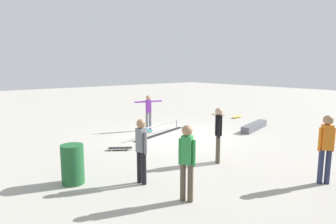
# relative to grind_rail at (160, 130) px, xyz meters

# --- Properties ---
(ground_plane) EXTENTS (60.00, 60.00, 0.00)m
(ground_plane) POSITION_rel_grind_rail_xyz_m (-0.33, 0.76, -0.19)
(ground_plane) COLOR #ADA89E
(grind_rail) EXTENTS (3.25, 1.14, 0.44)m
(grind_rail) POSITION_rel_grind_rail_xyz_m (0.00, 0.00, 0.00)
(grind_rail) COLOR black
(grind_rail) RESTS_ON ground_plane
(skate_ledge) EXTENTS (2.34, 0.92, 0.29)m
(skate_ledge) POSITION_rel_grind_rail_xyz_m (-3.82, 2.02, -0.05)
(skate_ledge) COLOR #595960
(skate_ledge) RESTS_ON ground_plane
(skater_main) EXTENTS (1.24, 0.43, 1.57)m
(skater_main) POSITION_rel_grind_rail_xyz_m (-0.08, -0.95, 0.72)
(skater_main) COLOR slate
(skater_main) RESTS_ON ground_plane
(skateboard_main) EXTENTS (0.30, 0.81, 0.09)m
(skateboard_main) POSITION_rel_grind_rail_xyz_m (0.15, -0.84, -0.12)
(skateboard_main) COLOR teal
(skateboard_main) RESTS_ON ground_plane
(bystander_green_shirt) EXTENTS (0.27, 0.36, 1.64)m
(bystander_green_shirt) POSITION_rel_grind_rail_xyz_m (3.42, 5.21, 0.73)
(bystander_green_shirt) COLOR brown
(bystander_green_shirt) RESTS_ON ground_plane
(bystander_grey_shirt) EXTENTS (0.22, 0.36, 1.59)m
(bystander_grey_shirt) POSITION_rel_grind_rail_xyz_m (3.61, 3.84, 0.71)
(bystander_grey_shirt) COLOR black
(bystander_grey_shirt) RESTS_ON ground_plane
(bystander_black_shirt) EXTENTS (0.32, 0.31, 1.64)m
(bystander_black_shirt) POSITION_rel_grind_rail_xyz_m (0.99, 3.98, 0.74)
(bystander_black_shirt) COLOR brown
(bystander_black_shirt) RESTS_ON ground_plane
(bystander_orange_shirt) EXTENTS (0.32, 0.32, 1.68)m
(bystander_orange_shirt) POSITION_rel_grind_rail_xyz_m (0.22, 6.66, 0.76)
(bystander_orange_shirt) COLOR #2D3351
(bystander_orange_shirt) RESTS_ON ground_plane
(loose_skateboard_black) EXTENTS (0.77, 0.62, 0.09)m
(loose_skateboard_black) POSITION_rel_grind_rail_xyz_m (2.54, 1.01, -0.12)
(loose_skateboard_black) COLOR black
(loose_skateboard_black) RESTS_ON ground_plane
(loose_skateboard_yellow) EXTENTS (0.82, 0.32, 0.09)m
(loose_skateboard_yellow) POSITION_rel_grind_rail_xyz_m (-5.69, -0.34, -0.12)
(loose_skateboard_yellow) COLOR yellow
(loose_skateboard_yellow) RESTS_ON ground_plane
(loose_skateboard_natural) EXTENTS (0.29, 0.81, 0.09)m
(loose_skateboard_natural) POSITION_rel_grind_rail_xyz_m (-5.58, -1.56, -0.12)
(loose_skateboard_natural) COLOR tan
(loose_skateboard_natural) RESTS_ON ground_plane
(trash_bin) EXTENTS (0.54, 0.54, 0.96)m
(trash_bin) POSITION_rel_grind_rail_xyz_m (4.88, 2.76, 0.29)
(trash_bin) COLOR #1E592D
(trash_bin) RESTS_ON ground_plane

